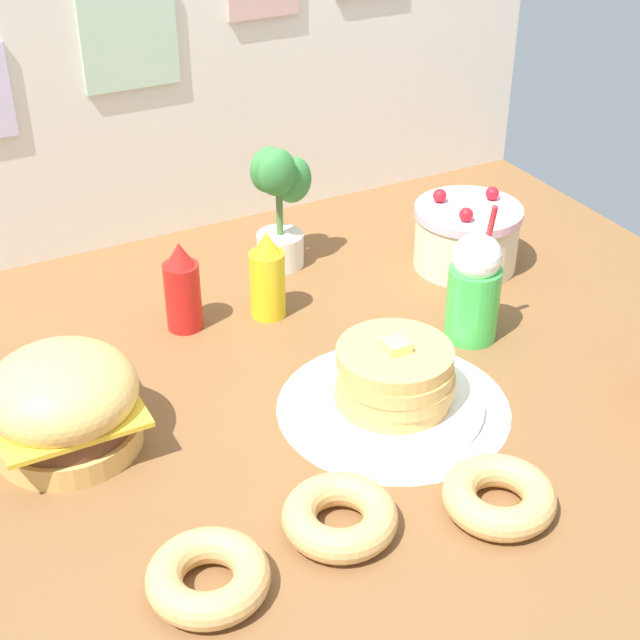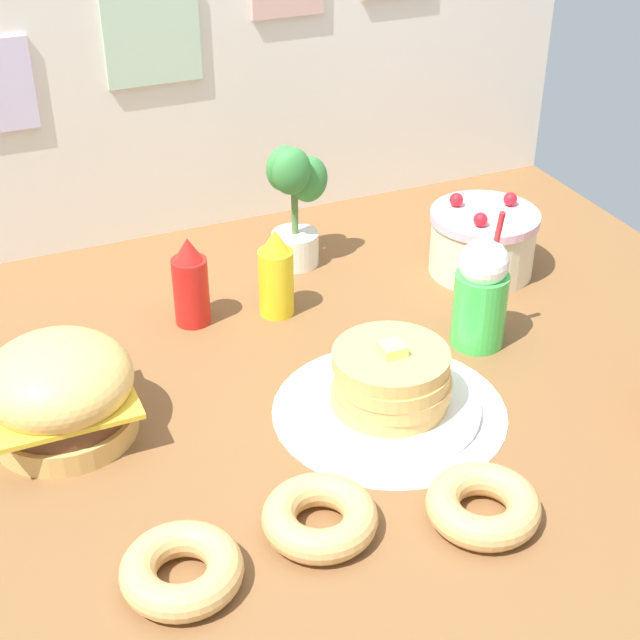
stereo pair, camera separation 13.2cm
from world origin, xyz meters
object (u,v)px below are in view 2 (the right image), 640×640
Objects in this scene: mustard_bottle at (276,275)px; potted_plant at (295,200)px; burger at (60,391)px; donut_pink_glaze at (182,569)px; cream_soda_cup at (481,293)px; donut_chocolate at (320,516)px; ketchup_bottle at (191,284)px; donut_vanilla at (483,505)px; layer_cake at (482,241)px; pancake_stack at (391,385)px.

potted_plant is at bearing 57.35° from mustard_bottle.
burger reaches higher than donut_pink_glaze.
donut_chocolate is at bearing -143.98° from cream_soda_cup.
ketchup_bottle is at bearing 71.90° from donut_pink_glaze.
donut_vanilla is (0.29, -0.09, 0.00)m from donut_chocolate.
mustard_bottle is 0.89m from donut_pink_glaze.
layer_cake is 1.25× the size of mustard_bottle.
pancake_stack is at bearing -95.32° from potted_plant.
ketchup_bottle is at bearing 118.62° from pancake_stack.
ketchup_bottle is (0.37, 0.31, 0.00)m from burger.
mustard_bottle reaches higher than layer_cake.
layer_cake is at bearing 12.50° from burger.
cream_soda_cup is 1.61× the size of donut_pink_glaze.
donut_chocolate is (0.26, 0.02, 0.00)m from donut_pink_glaze.
ketchup_bottle is 0.66× the size of potted_plant.
layer_cake is at bearing 57.33° from cream_soda_cup.
donut_chocolate is 1.00× the size of donut_vanilla.
burger is 0.48m from ketchup_bottle.
mustard_bottle is (0.20, -0.04, 0.00)m from ketchup_bottle.
pancake_stack is at bearing -152.94° from cream_soda_cup.
pancake_stack is 1.70× the size of mustard_bottle.
cream_soda_cup is at bearing 36.02° from donut_chocolate.
potted_plant reaches higher than layer_cake.
layer_cake is 0.95m from donut_vanilla.
potted_plant reaches higher than ketchup_bottle.
donut_vanilla is at bearing -92.99° from potted_plant.
potted_plant reaches higher than donut_vanilla.
ketchup_bottle is at bearing 108.35° from donut_vanilla.
cream_soda_cup reaches higher than donut_chocolate.
mustard_bottle is at bearing 99.21° from pancake_stack.
donut_pink_glaze is (-0.54, -0.29, -0.03)m from pancake_stack.
donut_chocolate is at bearing 5.20° from donut_pink_glaze.
pancake_stack is 0.39m from donut_chocolate.
donut_pink_glaze is 0.55m from donut_vanilla.
burger is 1.17m from layer_cake.
layer_cake is 1.34× the size of donut_pink_glaze.
cream_soda_cup is at bearing -65.24° from potted_plant.
burger is 0.63m from mustard_bottle.
donut_vanilla is at bearing -88.50° from pancake_stack.
pancake_stack is at bearing -17.26° from burger.
potted_plant is at bearing 27.33° from ketchup_bottle.
donut_chocolate is 0.61× the size of potted_plant.
donut_pink_glaze is at bearing -78.07° from burger.
cream_soda_cup is at bearing 27.89° from donut_pink_glaze.
donut_chocolate is at bearing -105.25° from mustard_bottle.
donut_pink_glaze is (-1.04, -0.74, -0.05)m from layer_cake.
donut_pink_glaze is at bearing -152.11° from cream_soda_cup.
mustard_bottle is 0.67× the size of cream_soda_cup.
cream_soda_cup reaches higher than donut_vanilla.
layer_cake is 1.34× the size of donut_vanilla.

